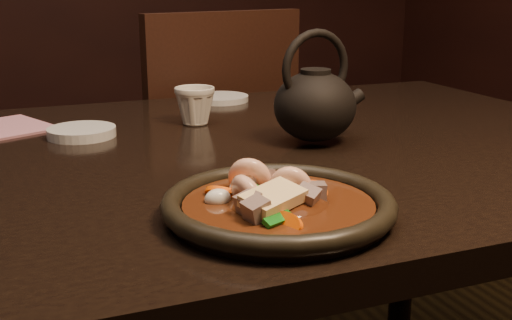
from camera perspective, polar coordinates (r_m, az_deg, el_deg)
name	(u,v)px	position (r m, az deg, el deg)	size (l,w,h in m)	color
table	(158,204)	(0.98, -8.73, -3.89)	(1.60, 0.90, 0.75)	black
chair	(201,173)	(1.70, -4.89, -1.19)	(0.53, 0.53, 0.93)	black
plate	(278,206)	(0.70, 2.00, -4.12)	(0.26, 0.26, 0.03)	black
stirfry	(273,200)	(0.70, 1.50, -3.58)	(0.14, 0.17, 0.06)	#3D1A0B
soy_dish	(82,132)	(1.10, -15.24, 2.41)	(0.11, 0.11, 0.02)	beige
saucer_right	(220,98)	(1.37, -3.18, 5.50)	(0.12, 0.12, 0.01)	beige
tea_cup	(195,104)	(1.15, -5.45, 4.94)	(0.07, 0.07, 0.07)	beige
teapot	(315,102)	(1.01, 5.29, 5.14)	(0.16, 0.13, 0.18)	black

